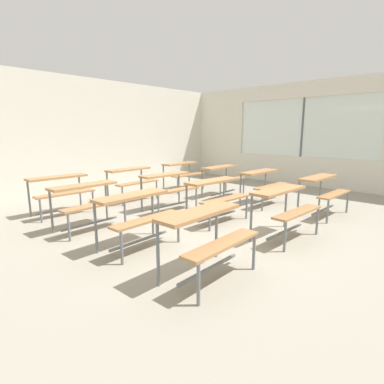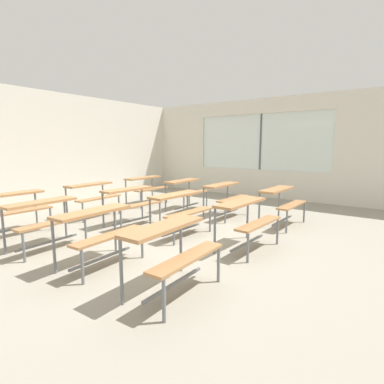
{
  "view_description": "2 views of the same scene",
  "coord_description": "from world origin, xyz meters",
  "px_view_note": "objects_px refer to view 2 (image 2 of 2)",
  "views": [
    {
      "loc": [
        -3.8,
        -3.3,
        1.6
      ],
      "look_at": [
        0.29,
        0.55,
        0.45
      ],
      "focal_mm": 28.0,
      "sensor_mm": 36.0,
      "label": 1
    },
    {
      "loc": [
        -3.8,
        -3.3,
        1.6
      ],
      "look_at": [
        1.19,
        0.34,
        0.63
      ],
      "focal_mm": 28.0,
      "sensor_mm": 36.0,
      "label": 2
    }
  ],
  "objects_px": {
    "desk_bench_r2c0": "(45,213)",
    "desk_bench_r2c2": "(186,187)",
    "desk_bench_r0c0": "(172,243)",
    "desk_bench_r3c0": "(14,203)",
    "desk_bench_r1c1": "(180,204)",
    "desk_bench_r0c1": "(247,213)",
    "desk_bench_r1c0": "(99,224)",
    "desk_bench_r0c2": "(282,198)",
    "desk_bench_r3c1": "(92,192)",
    "desk_bench_r1c2": "(226,192)",
    "desk_bench_r2c1": "(131,198)",
    "desk_bench_r3c2": "(146,184)"
  },
  "relations": [
    {
      "from": "desk_bench_r2c0",
      "to": "desk_bench_r0c1",
      "type": "bearing_deg",
      "value": -56.21
    },
    {
      "from": "desk_bench_r0c2",
      "to": "desk_bench_r3c1",
      "type": "bearing_deg",
      "value": 117.27
    },
    {
      "from": "desk_bench_r1c0",
      "to": "desk_bench_r1c2",
      "type": "bearing_deg",
      "value": -2.26
    },
    {
      "from": "desk_bench_r1c1",
      "to": "desk_bench_r1c2",
      "type": "relative_size",
      "value": 1.01
    },
    {
      "from": "desk_bench_r0c2",
      "to": "desk_bench_r1c0",
      "type": "relative_size",
      "value": 0.99
    },
    {
      "from": "desk_bench_r0c0",
      "to": "desk_bench_r2c0",
      "type": "xyz_separation_m",
      "value": [
        -0.07,
        2.5,
        0.0
      ]
    },
    {
      "from": "desk_bench_r2c1",
      "to": "desk_bench_r2c2",
      "type": "bearing_deg",
      "value": 2.77
    },
    {
      "from": "desk_bench_r0c1",
      "to": "desk_bench_r3c0",
      "type": "relative_size",
      "value": 1.02
    },
    {
      "from": "desk_bench_r0c1",
      "to": "desk_bench_r3c2",
      "type": "bearing_deg",
      "value": 69.19
    },
    {
      "from": "desk_bench_r0c1",
      "to": "desk_bench_r2c0",
      "type": "distance_m",
      "value": 3.13
    },
    {
      "from": "desk_bench_r3c0",
      "to": "desk_bench_r2c1",
      "type": "bearing_deg",
      "value": -36.68
    },
    {
      "from": "desk_bench_r0c0",
      "to": "desk_bench_r3c0",
      "type": "distance_m",
      "value": 3.74
    },
    {
      "from": "desk_bench_r2c0",
      "to": "desk_bench_r2c2",
      "type": "xyz_separation_m",
      "value": [
        3.55,
        -0.04,
        0.0
      ]
    },
    {
      "from": "desk_bench_r1c2",
      "to": "desk_bench_r3c0",
      "type": "bearing_deg",
      "value": 145.62
    },
    {
      "from": "desk_bench_r1c0",
      "to": "desk_bench_r1c1",
      "type": "xyz_separation_m",
      "value": [
        1.72,
        -0.02,
        0.0
      ]
    },
    {
      "from": "desk_bench_r1c0",
      "to": "desk_bench_r3c1",
      "type": "distance_m",
      "value": 2.98
    },
    {
      "from": "desk_bench_r1c1",
      "to": "desk_bench_r0c0",
      "type": "bearing_deg",
      "value": -141.12
    },
    {
      "from": "desk_bench_r0c2",
      "to": "desk_bench_r2c2",
      "type": "height_order",
      "value": "same"
    },
    {
      "from": "desk_bench_r0c1",
      "to": "desk_bench_r1c0",
      "type": "relative_size",
      "value": 1.0
    },
    {
      "from": "desk_bench_r0c2",
      "to": "desk_bench_r3c1",
      "type": "xyz_separation_m",
      "value": [
        -1.78,
        3.72,
        0.0
      ]
    },
    {
      "from": "desk_bench_r2c2",
      "to": "desk_bench_r2c1",
      "type": "bearing_deg",
      "value": 178.18
    },
    {
      "from": "desk_bench_r1c0",
      "to": "desk_bench_r3c0",
      "type": "bearing_deg",
      "value": 87.27
    },
    {
      "from": "desk_bench_r0c0",
      "to": "desk_bench_r0c1",
      "type": "relative_size",
      "value": 0.99
    },
    {
      "from": "desk_bench_r0c1",
      "to": "desk_bench_r1c1",
      "type": "relative_size",
      "value": 1.0
    },
    {
      "from": "desk_bench_r2c0",
      "to": "desk_bench_r3c1",
      "type": "relative_size",
      "value": 0.99
    },
    {
      "from": "desk_bench_r0c0",
      "to": "desk_bench_r0c1",
      "type": "xyz_separation_m",
      "value": [
        1.76,
        -0.03,
        0.0
      ]
    },
    {
      "from": "desk_bench_r2c2",
      "to": "desk_bench_r1c1",
      "type": "bearing_deg",
      "value": -147.05
    },
    {
      "from": "desk_bench_r0c1",
      "to": "desk_bench_r1c1",
      "type": "xyz_separation_m",
      "value": [
        -0.03,
        1.28,
        0.0
      ]
    },
    {
      "from": "desk_bench_r0c1",
      "to": "desk_bench_r1c1",
      "type": "distance_m",
      "value": 1.28
    },
    {
      "from": "desk_bench_r1c1",
      "to": "desk_bench_r3c1",
      "type": "xyz_separation_m",
      "value": [
        -0.05,
        2.49,
        0.0
      ]
    },
    {
      "from": "desk_bench_r1c1",
      "to": "desk_bench_r2c0",
      "type": "height_order",
      "value": "same"
    },
    {
      "from": "desk_bench_r0c0",
      "to": "desk_bench_r0c2",
      "type": "distance_m",
      "value": 3.46
    },
    {
      "from": "desk_bench_r1c2",
      "to": "desk_bench_r1c1",
      "type": "bearing_deg",
      "value": -177.34
    },
    {
      "from": "desk_bench_r0c1",
      "to": "desk_bench_r3c2",
      "type": "height_order",
      "value": "same"
    },
    {
      "from": "desk_bench_r3c2",
      "to": "desk_bench_r0c2",
      "type": "bearing_deg",
      "value": -89.13
    },
    {
      "from": "desk_bench_r0c0",
      "to": "desk_bench_r1c1",
      "type": "relative_size",
      "value": 0.99
    },
    {
      "from": "desk_bench_r1c1",
      "to": "desk_bench_r2c1",
      "type": "height_order",
      "value": "same"
    },
    {
      "from": "desk_bench_r1c0",
      "to": "desk_bench_r2c1",
      "type": "height_order",
      "value": "same"
    },
    {
      "from": "desk_bench_r1c0",
      "to": "desk_bench_r0c2",
      "type": "bearing_deg",
      "value": -22.43
    },
    {
      "from": "desk_bench_r1c1",
      "to": "desk_bench_r2c2",
      "type": "distance_m",
      "value": 2.13
    },
    {
      "from": "desk_bench_r0c1",
      "to": "desk_bench_r2c1",
      "type": "distance_m",
      "value": 2.5
    },
    {
      "from": "desk_bench_r0c1",
      "to": "desk_bench_r3c1",
      "type": "xyz_separation_m",
      "value": [
        -0.08,
        3.77,
        0.0
      ]
    },
    {
      "from": "desk_bench_r3c2",
      "to": "desk_bench_r3c1",
      "type": "bearing_deg",
      "value": -178.8
    },
    {
      "from": "desk_bench_r1c1",
      "to": "desk_bench_r3c0",
      "type": "height_order",
      "value": "same"
    },
    {
      "from": "desk_bench_r1c0",
      "to": "desk_bench_r0c0",
      "type": "bearing_deg",
      "value": -92.87
    },
    {
      "from": "desk_bench_r0c1",
      "to": "desk_bench_r3c0",
      "type": "distance_m",
      "value": 4.15
    },
    {
      "from": "desk_bench_r0c2",
      "to": "desk_bench_r1c1",
      "type": "bearing_deg",
      "value": 146.3
    },
    {
      "from": "desk_bench_r1c1",
      "to": "desk_bench_r1c2",
      "type": "bearing_deg",
      "value": 4.1
    },
    {
      "from": "desk_bench_r1c2",
      "to": "desk_bench_r2c2",
      "type": "height_order",
      "value": "same"
    },
    {
      "from": "desk_bench_r0c1",
      "to": "desk_bench_r1c0",
      "type": "xyz_separation_m",
      "value": [
        -1.75,
        1.3,
        0.0
      ]
    }
  ]
}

